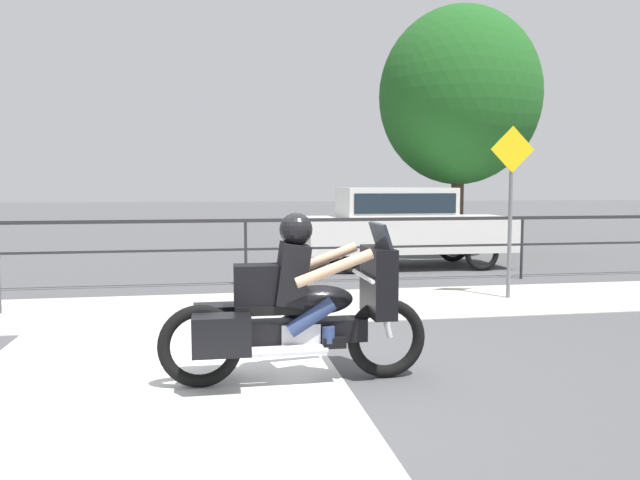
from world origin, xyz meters
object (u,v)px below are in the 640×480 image
Objects in this scene: street_sign at (511,192)px; tree_behind_sign at (459,96)px; parked_car at (402,222)px; motorcycle at (296,308)px.

street_sign is 6.28m from tree_behind_sign.
street_sign is (0.54, -3.73, 0.68)m from parked_car.
tree_behind_sign reaches higher than street_sign.
tree_behind_sign is (1.47, 5.68, 2.24)m from street_sign.
tree_behind_sign reaches higher than motorcycle.
motorcycle is at bearing -114.28° from parked_car.
motorcycle is 0.55× the size of parked_car.
street_sign is 0.44× the size of tree_behind_sign.
street_sign is (3.78, 3.51, 0.97)m from motorcycle.
tree_behind_sign is (2.01, 1.95, 2.92)m from parked_car.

